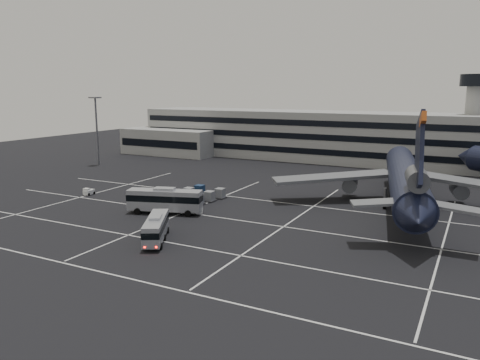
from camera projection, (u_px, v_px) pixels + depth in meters
name	position (u px, v px, depth m)	size (l,w,h in m)	color
ground	(202.00, 223.00, 72.32)	(260.00, 260.00, 0.00)	black
lane_markings	(209.00, 223.00, 72.52)	(90.00, 55.62, 0.01)	silver
terminal	(324.00, 137.00, 134.27)	(125.00, 26.00, 24.00)	gray
hills	(432.00, 161.00, 214.53)	(352.00, 180.00, 44.00)	#38332B
lightpole_left	(96.00, 121.00, 125.42)	(2.40, 2.40, 18.28)	slate
trijet_main	(405.00, 179.00, 80.36)	(46.56, 57.39, 18.08)	black
bus_near	(156.00, 227.00, 63.54)	(6.89, 9.90, 3.54)	#9B9DA3
bus_far	(165.00, 199.00, 77.41)	(12.68, 6.54, 4.38)	#9B9DA3
tug_a	(89.00, 192.00, 91.32)	(1.55, 2.31, 1.40)	silver
tug_b	(198.00, 209.00, 78.00)	(2.42, 2.47, 1.39)	silver
uld_cluster	(193.00, 196.00, 86.32)	(8.93, 12.60, 1.92)	#2D2D30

